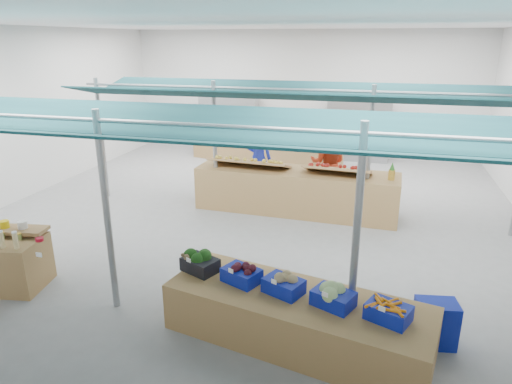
# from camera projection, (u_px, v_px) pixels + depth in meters

# --- Properties ---
(floor) EXTENTS (13.00, 13.00, 0.00)m
(floor) POSITION_uv_depth(u_px,v_px,m) (251.00, 218.00, 10.41)
(floor) COLOR slate
(floor) RESTS_ON ground
(hall) EXTENTS (13.00, 13.00, 13.00)m
(hall) POSITION_uv_depth(u_px,v_px,m) (267.00, 93.00, 10.88)
(hall) COLOR silver
(hall) RESTS_ON ground
(pole_grid) EXTENTS (10.00, 4.60, 3.00)m
(pole_grid) POSITION_uv_depth(u_px,v_px,m) (264.00, 162.00, 8.05)
(pole_grid) COLOR gray
(pole_grid) RESTS_ON floor
(awnings) EXTENTS (9.50, 7.08, 0.30)m
(awnings) POSITION_uv_depth(u_px,v_px,m) (264.00, 107.00, 7.74)
(awnings) COLOR #0B272F
(awnings) RESTS_ON pole_grid
(back_shelving_left) EXTENTS (2.00, 0.50, 2.00)m
(back_shelving_left) POSITION_uv_depth(u_px,v_px,m) (229.00, 124.00, 16.20)
(back_shelving_left) COLOR #B23F33
(back_shelving_left) RESTS_ON floor
(back_shelving_right) EXTENTS (2.00, 0.50, 2.00)m
(back_shelving_right) POSITION_uv_depth(u_px,v_px,m) (358.00, 131.00, 15.08)
(back_shelving_right) COLOR #B23F33
(back_shelving_right) RESTS_ON floor
(veg_counter) EXTENTS (3.67, 1.86, 0.68)m
(veg_counter) POSITION_uv_depth(u_px,v_px,m) (296.00, 318.00, 6.08)
(veg_counter) COLOR #966C41
(veg_counter) RESTS_ON floor
(fruit_counter) EXTENTS (4.70, 1.27, 1.00)m
(fruit_counter) POSITION_uv_depth(u_px,v_px,m) (296.00, 191.00, 10.68)
(fruit_counter) COLOR #966C41
(fruit_counter) RESTS_ON floor
(far_counter) EXTENTS (5.13, 2.17, 0.91)m
(far_counter) POSITION_uv_depth(u_px,v_px,m) (265.00, 149.00, 14.91)
(far_counter) COLOR #966C41
(far_counter) RESTS_ON floor
(crate_stack) EXTENTS (0.58, 0.45, 0.63)m
(crate_stack) POSITION_uv_depth(u_px,v_px,m) (435.00, 323.00, 6.02)
(crate_stack) COLOR #0D1C96
(crate_stack) RESTS_ON floor
(vendor_left) EXTENTS (0.70, 0.47, 1.87)m
(vendor_left) POSITION_uv_depth(u_px,v_px,m) (258.00, 158.00, 11.84)
(vendor_left) COLOR #1C2BB8
(vendor_left) RESTS_ON floor
(vendor_right) EXTENTS (0.93, 0.74, 1.87)m
(vendor_right) POSITION_uv_depth(u_px,v_px,m) (328.00, 163.00, 11.40)
(vendor_right) COLOR maroon
(vendor_right) RESTS_ON floor
(crate_broccoli) EXTENTS (0.60, 0.52, 0.35)m
(crate_broccoli) POSITION_uv_depth(u_px,v_px,m) (200.00, 261.00, 6.57)
(crate_broccoli) COLOR black
(crate_broccoli) RESTS_ON veg_counter
(crate_beets) EXTENTS (0.60, 0.52, 0.29)m
(crate_beets) POSITION_uv_depth(u_px,v_px,m) (242.00, 273.00, 6.29)
(crate_beets) COLOR #0D1C96
(crate_beets) RESTS_ON veg_counter
(crate_celeriac) EXTENTS (0.60, 0.52, 0.31)m
(crate_celeriac) POSITION_uv_depth(u_px,v_px,m) (284.00, 283.00, 6.01)
(crate_celeriac) COLOR #0D1C96
(crate_celeriac) RESTS_ON veg_counter
(crate_cabbage) EXTENTS (0.60, 0.52, 0.35)m
(crate_cabbage) POSITION_uv_depth(u_px,v_px,m) (334.00, 294.00, 5.71)
(crate_cabbage) COLOR #0D1C96
(crate_cabbage) RESTS_ON veg_counter
(crate_carrots) EXTENTS (0.60, 0.52, 0.29)m
(crate_carrots) POSITION_uv_depth(u_px,v_px,m) (388.00, 312.00, 5.44)
(crate_carrots) COLOR #0D1C96
(crate_carrots) RESTS_ON veg_counter
(sparrow) EXTENTS (0.12, 0.09, 0.11)m
(sparrow) POSITION_uv_depth(u_px,v_px,m) (186.00, 257.00, 6.51)
(sparrow) COLOR brown
(sparrow) RESTS_ON crate_broccoli
(pole_ribbon) EXTENTS (0.12, 0.12, 0.28)m
(pole_ribbon) POSITION_uv_depth(u_px,v_px,m) (39.00, 241.00, 6.66)
(pole_ribbon) COLOR #AC0B1D
(pole_ribbon) RESTS_ON pole_grid
(apple_heap_yellow) EXTENTS (1.94, 0.83, 0.27)m
(apple_heap_yellow) POSITION_uv_depth(u_px,v_px,m) (249.00, 161.00, 10.67)
(apple_heap_yellow) COLOR #997247
(apple_heap_yellow) RESTS_ON fruit_counter
(apple_heap_red) EXTENTS (1.54, 0.80, 0.27)m
(apple_heap_red) POSITION_uv_depth(u_px,v_px,m) (337.00, 168.00, 10.10)
(apple_heap_red) COLOR #997247
(apple_heap_red) RESTS_ON fruit_counter
(pineapple) EXTENTS (0.14, 0.14, 0.39)m
(pineapple) POSITION_uv_depth(u_px,v_px,m) (392.00, 172.00, 9.77)
(pineapple) COLOR #8C6019
(pineapple) RESTS_ON fruit_counter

